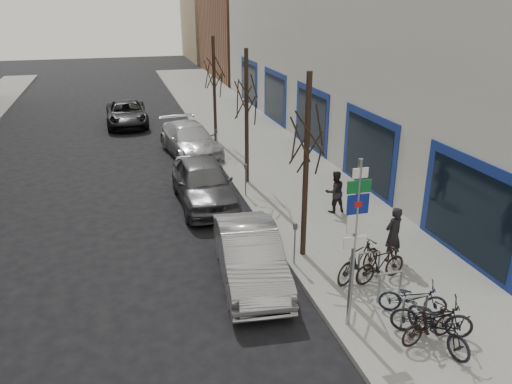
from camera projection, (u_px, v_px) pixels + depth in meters
ground at (249, 347)px, 11.14m from camera, size 120.00×120.00×0.00m
sidewalk_east at (290, 179)px, 21.21m from camera, size 5.00×70.00×0.15m
commercial_building at (467, 41)px, 27.95m from camera, size 20.00×32.00×10.00m
brick_building_far at (271, 33)px, 48.81m from camera, size 12.00×14.00×8.00m
tan_building_far at (239, 21)px, 62.20m from camera, size 13.00×12.00×9.00m
highway_sign_pole at (355, 235)px, 10.84m from camera, size 0.55×0.10×4.20m
bike_rack at (390, 283)px, 12.40m from camera, size 0.66×2.26×0.83m
tree_near at (308, 124)px, 13.44m from camera, size 1.80×1.80×5.50m
tree_mid at (246, 85)px, 19.26m from camera, size 1.80×1.80×5.50m
tree_far at (214, 65)px, 25.09m from camera, size 1.80×1.80×5.50m
meter_front at (295, 240)px, 14.04m from camera, size 0.10×0.08×1.27m
meter_mid at (246, 177)px, 18.97m from camera, size 0.10×0.08×1.27m
meter_back at (217, 140)px, 23.89m from camera, size 0.10×0.08×1.27m
bike_near_left at (439, 323)px, 10.81m from camera, size 0.89×1.88×1.11m
bike_near_right at (429, 324)px, 10.93m from camera, size 1.55×0.68×0.91m
bike_mid_curb at (413, 295)px, 11.92m from camera, size 1.65×1.16×0.98m
bike_mid_inner at (359, 260)px, 13.37m from camera, size 1.90×1.36×1.13m
bike_far_curb at (432, 313)px, 11.14m from camera, size 1.84×1.33×1.10m
bike_far_inner at (380, 264)px, 13.29m from camera, size 1.71×0.80×1.00m
parked_car_front at (250, 256)px, 13.53m from camera, size 2.01×4.66×1.49m
parked_car_mid at (203, 182)px, 18.61m from camera, size 2.04×4.95×1.68m
parked_car_back at (190, 140)px, 24.41m from camera, size 2.79×5.51×1.53m
lane_car at (127, 114)px, 30.17m from camera, size 2.37×5.12×1.42m
pedestrian_near at (393, 234)px, 14.21m from camera, size 0.69×0.55×1.66m
pedestrian_far at (335, 191)px, 17.52m from camera, size 0.60×0.43×1.54m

